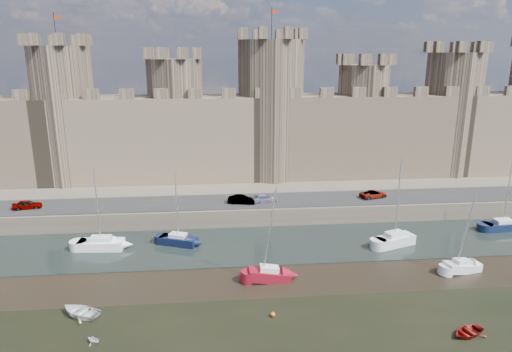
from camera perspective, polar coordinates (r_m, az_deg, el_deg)
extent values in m
cube|color=black|center=(58.58, 2.77, -8.47)|extent=(160.00, 12.00, 0.08)
cube|color=#4C443A|center=(92.16, -0.36, 1.23)|extent=(160.00, 60.00, 2.50)
cube|color=black|center=(66.94, 1.60, -3.07)|extent=(160.00, 7.00, 0.10)
cube|color=#42382B|center=(78.73, 0.40, 4.95)|extent=(100.00, 9.00, 14.00)
cylinder|color=#42382B|center=(81.40, -22.80, 6.95)|extent=(10.00, 10.00, 22.00)
cylinder|color=black|center=(80.84, -23.82, 16.44)|extent=(0.10, 0.10, 5.00)
cube|color=#973014|center=(80.79, -23.61, 17.75)|extent=(1.00, 0.03, 0.60)
cylinder|color=#42382B|center=(78.10, -9.94, 6.87)|extent=(9.00, 9.00, 20.00)
cylinder|color=#42382B|center=(78.28, 1.88, 8.21)|extent=(11.00, 11.00, 23.00)
cylinder|color=black|center=(77.81, 1.97, 18.50)|extent=(0.10, 0.10, 5.00)
cube|color=#973014|center=(78.00, 2.37, 19.81)|extent=(1.00, 0.03, 0.60)
cylinder|color=#42382B|center=(82.10, 13.09, 6.75)|extent=(9.00, 9.00, 19.00)
cylinder|color=#42382B|center=(88.32, 23.11, 7.16)|extent=(10.00, 10.00, 21.00)
imported|color=gray|center=(70.73, -26.69, -3.23)|extent=(3.99, 2.14, 1.29)
imported|color=gray|center=(65.37, -1.82, -2.98)|extent=(4.09, 2.13, 1.28)
imported|color=gray|center=(66.08, 1.06, -2.83)|extent=(4.26, 2.60, 1.15)
imported|color=gray|center=(70.26, 14.49, -2.22)|extent=(4.54, 2.94, 1.16)
cube|color=white|center=(59.91, -18.81, -8.13)|extent=(5.62, 2.50, 1.12)
cube|color=silver|center=(59.61, -18.87, -7.42)|extent=(2.54, 1.66, 0.51)
cylinder|color=silver|center=(58.14, -19.24, -3.47)|extent=(0.14, 0.14, 9.15)
cube|color=black|center=(58.85, -9.69, -7.98)|extent=(5.03, 3.41, 1.02)
cube|color=silver|center=(58.57, -9.72, -7.31)|extent=(2.41, 1.95, 0.47)
cylinder|color=silver|center=(57.18, -9.90, -3.65)|extent=(0.14, 0.14, 8.37)
cube|color=silver|center=(60.41, 16.92, -7.73)|extent=(5.55, 3.65, 1.22)
cube|color=silver|center=(60.08, 16.99, -6.95)|extent=(2.64, 2.10, 0.55)
cylinder|color=silver|center=(58.52, 17.34, -2.67)|extent=(0.14, 0.14, 9.96)
cube|color=black|center=(71.20, 28.45, -5.52)|extent=(5.49, 2.45, 1.02)
cube|color=silver|center=(70.96, 28.53, -4.95)|extent=(2.48, 1.62, 0.46)
cylinder|color=silver|center=(69.82, 28.94, -1.90)|extent=(0.14, 0.14, 8.37)
cube|color=maroon|center=(49.68, 1.66, -12.35)|extent=(4.51, 1.77, 1.15)
cube|color=silver|center=(49.30, 1.67, -11.50)|extent=(2.01, 1.24, 0.52)
cylinder|color=silver|center=(47.47, 1.71, -6.72)|extent=(0.14, 0.14, 9.37)
cube|color=silver|center=(56.38, 24.32, -10.37)|extent=(4.52, 2.55, 1.00)
cube|color=silver|center=(56.09, 24.40, -9.70)|extent=(2.10, 1.54, 0.45)
cylinder|color=silver|center=(54.66, 24.84, -6.01)|extent=(0.14, 0.14, 8.19)
imported|color=silver|center=(42.75, -19.66, -18.72)|extent=(1.60, 1.55, 0.65)
imported|color=maroon|center=(45.27, 24.96, -17.25)|extent=(3.79, 3.31, 0.65)
imported|color=silver|center=(46.82, -21.09, -15.57)|extent=(4.66, 4.23, 0.79)
sphere|color=#E35B0A|center=(43.89, 2.12, -16.91)|extent=(0.47, 0.47, 0.47)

